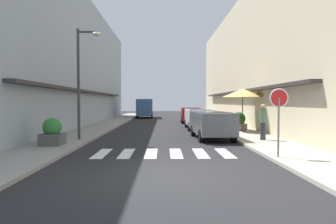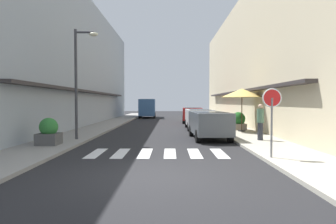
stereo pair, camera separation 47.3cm
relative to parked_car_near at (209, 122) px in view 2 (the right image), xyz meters
The scene contains 16 objects.
ground_plane 7.95m from the parked_car_near, 108.97° to the left, with size 83.90×83.90×0.00m, color #232326.
sidewalk_left 10.57m from the parked_car_near, 134.88° to the left, with size 2.51×53.39×0.12m, color gray.
sidewalk_right 7.86m from the parked_car_near, 72.85° to the left, with size 2.51×53.39×0.12m, color #ADA899.
building_row_left 14.63m from the parked_car_near, 143.19° to the left, with size 5.50×36.32×10.54m.
building_row_right 11.18m from the parked_car_near, 54.13° to the left, with size 5.50×36.32×10.40m.
crosswalk 5.11m from the parked_car_near, 120.67° to the right, with size 5.20×2.20×0.01m.
parked_car_near is the anchor object (origin of this frame).
parked_car_mid 5.77m from the parked_car_near, 90.00° to the left, with size 1.82×4.45×1.47m.
parked_car_far 12.31m from the parked_car_near, 90.00° to the left, with size 1.94×4.01×1.47m.
delivery_van 22.13m from the parked_car_near, 103.01° to the left, with size 2.16×5.47×2.37m.
round_street_sign 5.97m from the parked_car_near, 77.05° to the right, with size 0.65×0.07×2.33m.
street_lamp 7.15m from the parked_car_near, behind, with size 1.19×0.28×5.49m.
cafe_umbrella 4.32m from the parked_car_near, 51.35° to the left, with size 2.63×2.63×2.73m.
planter_corner 7.93m from the parked_car_near, 159.11° to the right, with size 0.91×0.91×1.18m.
planter_midblock 4.95m from the parked_car_near, 59.09° to the left, with size 0.94×0.94×1.20m.
pedestrian_walking_near 2.65m from the parked_car_near, 27.97° to the right, with size 0.34×0.34×1.77m.
Camera 2 is at (0.48, -7.73, 1.98)m, focal length 31.20 mm.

